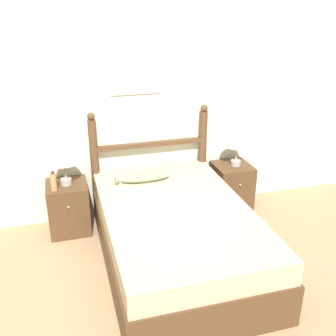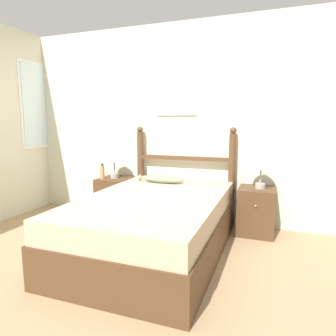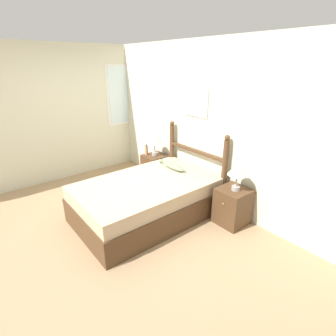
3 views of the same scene
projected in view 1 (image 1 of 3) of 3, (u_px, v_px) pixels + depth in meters
name	position (u px, v px, depth m)	size (l,w,h in m)	color
ground_plane	(178.00, 308.00, 3.17)	(16.00, 16.00, 0.00)	#9E7F5B
wall_back	(132.00, 104.00, 4.21)	(6.40, 0.08, 2.55)	beige
bed	(176.00, 235.00, 3.65)	(1.32, 2.09, 0.57)	#4C331E
headboard	(151.00, 160.00, 4.39)	(1.32, 0.09, 1.24)	#4C331E
nightstand_left	(69.00, 207.00, 4.17)	(0.42, 0.44, 0.55)	#4C331E
nightstand_right	(231.00, 187.00, 4.64)	(0.42, 0.44, 0.55)	#4C331E
table_lamp_left	(64.00, 158.00, 3.94)	(0.27, 0.27, 0.39)	gray
table_lamp_right	(237.00, 141.00, 4.41)	(0.27, 0.27, 0.39)	gray
bottle	(53.00, 181.00, 3.89)	(0.06, 0.06, 0.21)	tan
fish_pillow	(144.00, 178.00, 4.03)	(0.58, 0.14, 0.09)	gray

